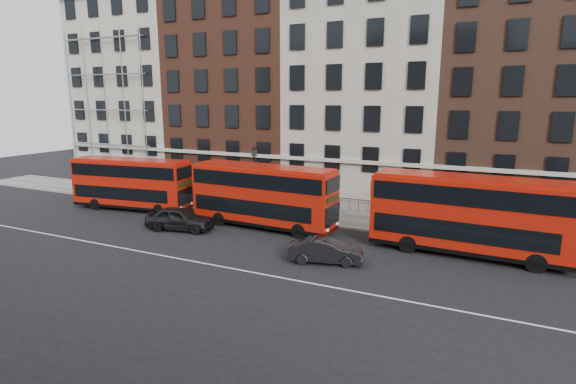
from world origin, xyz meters
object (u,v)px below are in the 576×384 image
at_px(bus_b, 262,195).
at_px(bus_c, 469,214).
at_px(car_rear, 180,219).
at_px(bus_a, 131,183).
at_px(car_front, 326,251).

bearing_deg(bus_b, bus_c, 2.72).
xyz_separation_m(bus_c, car_rear, (-18.83, -3.09, -1.72)).
height_order(bus_a, car_rear, bus_a).
xyz_separation_m(bus_a, bus_c, (26.26, 0.01, 0.25)).
relative_size(bus_b, bus_c, 0.95).
relative_size(bus_b, car_rear, 2.24).
bearing_deg(car_rear, bus_b, -69.93).
xyz_separation_m(bus_a, car_front, (19.09, -4.72, -1.60)).
relative_size(bus_a, car_rear, 2.14).
xyz_separation_m(bus_c, car_front, (-7.17, -4.73, -1.85)).
bearing_deg(bus_c, bus_a, -177.61).
bearing_deg(car_front, car_rear, 66.99).
xyz_separation_m(bus_b, bus_c, (13.81, -0.00, 0.12)).
bearing_deg(bus_a, car_rear, -29.46).
distance_m(car_rear, car_front, 11.77).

